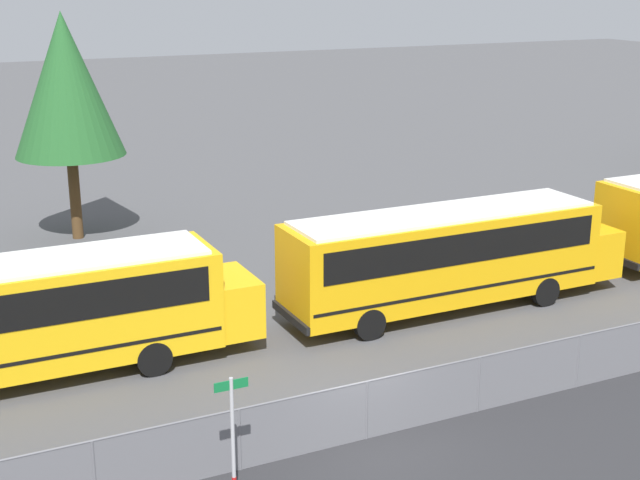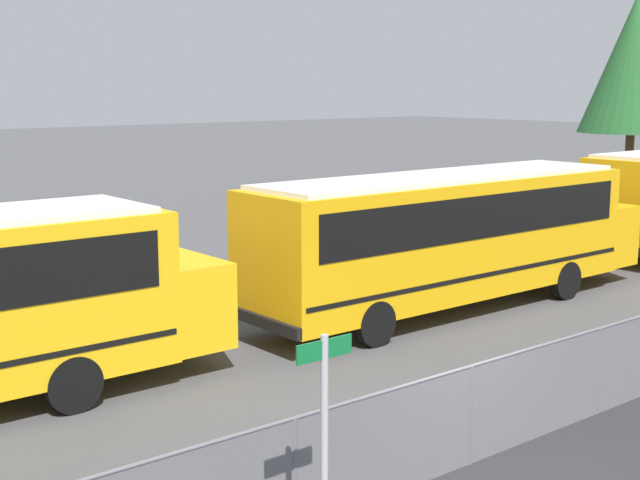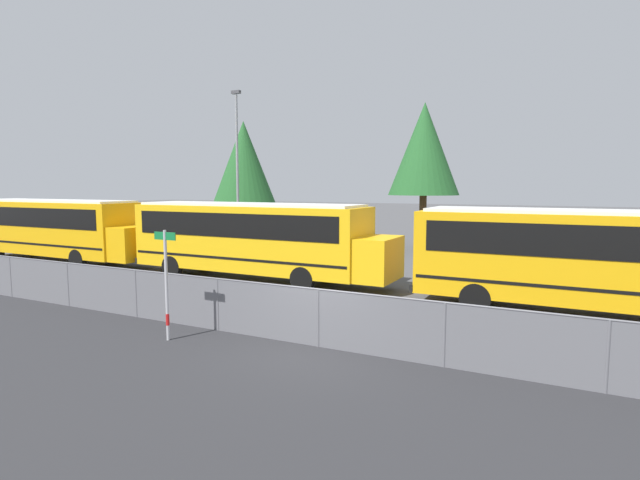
% 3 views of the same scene
% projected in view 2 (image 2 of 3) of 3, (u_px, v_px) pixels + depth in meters
% --- Properties ---
extents(ground_plane, '(200.00, 200.00, 0.00)m').
position_uv_depth(ground_plane, '(468.00, 464.00, 12.63)').
color(ground_plane, '#4C4C4F').
extents(fence, '(62.20, 0.07, 1.48)m').
position_uv_depth(fence, '(470.00, 414.00, 12.50)').
color(fence, '#9EA0A5').
rests_on(fence, ground_plane).
extents(school_bus_2, '(11.81, 2.55, 3.26)m').
position_uv_depth(school_bus_2, '(452.00, 230.00, 21.05)').
color(school_bus_2, '#EDA80F').
rests_on(school_bus_2, ground_plane).
extents(street_sign, '(0.70, 0.09, 2.87)m').
position_uv_depth(street_sign, '(324.00, 462.00, 9.07)').
color(street_sign, '#B7B7BC').
rests_on(street_sign, ground_plane).
extents(tree_0, '(5.39, 5.39, 9.88)m').
position_uv_depth(tree_0, '(635.00, 63.00, 45.25)').
color(tree_0, '#51381E').
rests_on(tree_0, ground_plane).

